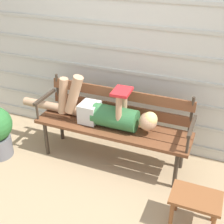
# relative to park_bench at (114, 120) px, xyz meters

# --- Properties ---
(ground_plane) EXTENTS (12.00, 12.00, 0.00)m
(ground_plane) POSITION_rel_park_bench_xyz_m (0.00, -0.15, -0.51)
(ground_plane) COLOR tan
(house_siding) EXTENTS (4.80, 0.08, 2.40)m
(house_siding) POSITION_rel_park_bench_xyz_m (0.00, 0.42, 0.69)
(house_siding) COLOR beige
(house_siding) RESTS_ON ground
(park_bench) EXTENTS (1.74, 0.46, 0.88)m
(park_bench) POSITION_rel_park_bench_xyz_m (0.00, 0.00, 0.00)
(park_bench) COLOR brown
(park_bench) RESTS_ON ground
(reclining_person) EXTENTS (1.68, 0.26, 0.57)m
(reclining_person) POSITION_rel_park_bench_xyz_m (-0.11, -0.07, 0.12)
(reclining_person) COLOR #33703D
(footstool) EXTENTS (0.43, 0.30, 0.34)m
(footstool) POSITION_rel_park_bench_xyz_m (1.02, -0.66, -0.23)
(footstool) COLOR brown
(footstool) RESTS_ON ground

